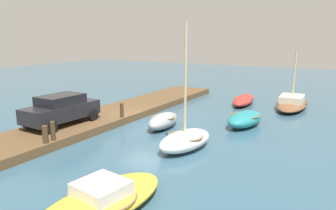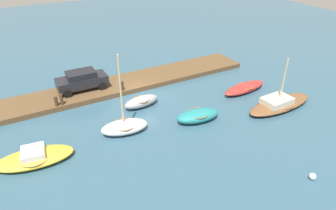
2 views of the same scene
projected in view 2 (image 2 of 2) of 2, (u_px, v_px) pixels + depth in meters
The scene contains 13 objects.
ground_plane at pixel (139, 96), 24.87m from camera, with size 84.00×84.00×0.00m, color #33566B.
dock_platform at pixel (128, 83), 26.50m from camera, with size 22.53×3.42×0.42m, color brown.
motorboat_yellow at pixel (34, 157), 17.57m from camera, with size 4.64×2.53×0.90m.
dinghy_grey at pixel (141, 102), 23.19m from camera, with size 2.96×1.47×0.81m.
rowboat_red at pixel (245, 88), 25.43m from camera, with size 4.48×1.75×0.64m.
rowboat_white at pixel (124, 126), 20.14m from camera, with size 3.34×2.03×5.55m.
sailboat_brown at pixel (279, 103), 23.01m from camera, with size 6.12×2.17×4.05m.
rowboat_teal at pixel (198, 115), 21.41m from camera, with size 3.35×1.88×0.84m.
mooring_post_west at pixel (122, 86), 24.64m from camera, with size 0.21×0.21×0.83m, color #47331E.
mooring_post_mid_west at pixel (62, 99), 22.58m from camera, with size 0.21×0.21×0.87m, color #47331E.
mooring_post_mid_east at pixel (56, 101), 22.43m from camera, with size 0.25×0.25×0.78m, color #47331E.
parked_car at pixel (82, 80), 24.62m from camera, with size 4.05×1.97×1.58m.
marker_buoy at pixel (313, 176), 16.43m from camera, with size 0.38×0.38×0.38m, color silver.
Camera 2 is at (8.59, 20.31, 11.77)m, focal length 32.27 mm.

